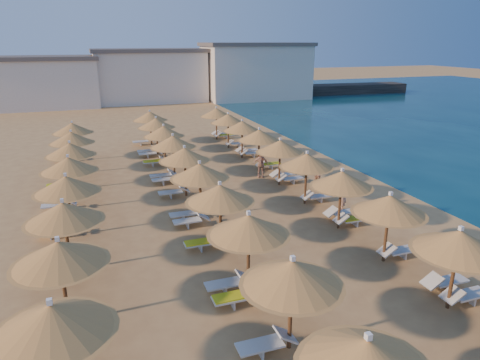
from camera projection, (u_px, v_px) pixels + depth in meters
name	position (u px, v px, depth m)	size (l,w,h in m)	color
ground	(259.00, 234.00, 19.37)	(220.00, 220.00, 0.00)	tan
jetty	(320.00, 90.00, 69.58)	(30.00, 4.00, 1.50)	black
hotel_blocks	(160.00, 75.00, 60.09)	(45.63, 10.65, 8.10)	silver
parasol_row_east	(307.00, 161.00, 22.29)	(2.90, 36.28, 2.92)	brown
parasol_row_west	(200.00, 172.00, 20.47)	(2.90, 36.28, 2.92)	brown
parasol_row_inland	(68.00, 175.00, 20.08)	(2.90, 26.26, 2.92)	brown
loungers	(221.00, 207.00, 21.66)	(14.83, 34.86, 0.66)	silver
beachgoer_b	(317.00, 173.00, 25.59)	(0.78, 0.61, 1.61)	tan
beachgoer_c	(261.00, 164.00, 27.24)	(0.98, 0.41, 1.68)	tan
beachgoer_a	(342.00, 194.00, 21.76)	(0.65, 0.43, 1.79)	tan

